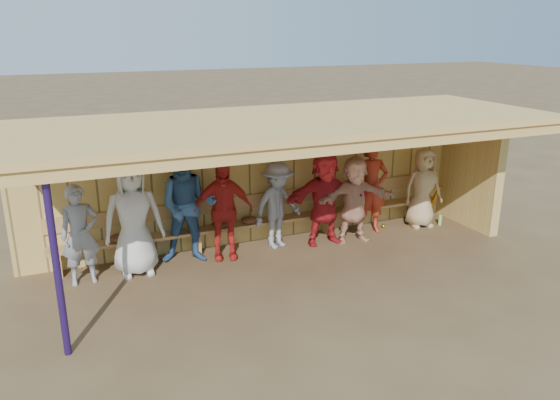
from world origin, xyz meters
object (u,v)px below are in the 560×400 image
at_px(player_d, 223,210).
at_px(player_f, 354,200).
at_px(player_b, 133,218).
at_px(player_g, 371,188).
at_px(player_c, 188,206).
at_px(player_h, 423,188).
at_px(player_e, 278,205).
at_px(player_extra, 325,198).
at_px(bench, 264,215).
at_px(player_a, 80,235).

distance_m(player_d, player_f, 2.49).
bearing_deg(player_b, player_g, 1.73).
distance_m(player_c, player_h, 4.75).
relative_size(player_e, player_extra, 0.91).
distance_m(player_b, player_extra, 3.44).
xyz_separation_m(player_d, player_h, (4.17, -0.02, -0.07)).
bearing_deg(player_e, player_b, 164.75).
height_order(player_b, player_d, player_b).
bearing_deg(player_c, player_e, 17.05).
relative_size(player_f, player_extra, 0.93).
distance_m(player_f, player_h, 1.69).
bearing_deg(player_e, player_extra, -30.01).
height_order(player_f, player_g, player_g).
distance_m(player_f, player_g, 0.64).
xyz_separation_m(player_d, player_f, (2.48, -0.20, -0.05)).
bearing_deg(player_h, player_f, -165.35).
height_order(player_c, player_f, player_c).
bearing_deg(player_f, player_b, -175.99).
relative_size(player_e, bench, 0.21).
distance_m(player_g, bench, 2.17).
relative_size(player_c, player_f, 1.22).
bearing_deg(player_b, bench, 10.53).
bearing_deg(player_e, player_h, -21.08).
bearing_deg(player_b, player_f, -2.38).
distance_m(player_b, bench, 2.51).
xyz_separation_m(player_g, bench, (-2.12, 0.31, -0.38)).
bearing_deg(player_b, player_d, 1.48).
bearing_deg(player_h, player_c, -172.70).
bearing_deg(player_a, player_h, -2.52).
bearing_deg(player_extra, player_d, -179.29).
xyz_separation_m(player_c, bench, (1.50, 0.32, -0.47)).
relative_size(player_d, player_g, 0.97).
height_order(player_h, bench, player_h).
xyz_separation_m(player_c, player_e, (1.65, 0.02, -0.20)).
bearing_deg(player_g, player_h, 2.57).
bearing_deg(player_a, player_c, 2.68).
xyz_separation_m(player_g, player_h, (1.13, -0.13, -0.10)).
xyz_separation_m(player_a, player_b, (0.82, 0.04, 0.16)).
bearing_deg(player_b, player_h, 0.04).
relative_size(player_a, player_extra, 0.92).
xyz_separation_m(player_a, player_h, (6.50, 0.06, 0.00)).
relative_size(player_f, player_h, 1.01).
bearing_deg(player_extra, player_g, 11.60).
distance_m(player_c, player_g, 3.62).
height_order(player_d, player_e, player_d).
relative_size(player_d, player_f, 1.07).
relative_size(player_c, player_extra, 1.14).
height_order(player_e, player_h, player_h).
bearing_deg(player_g, player_a, -168.85).
bearing_deg(player_e, player_c, 161.88).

